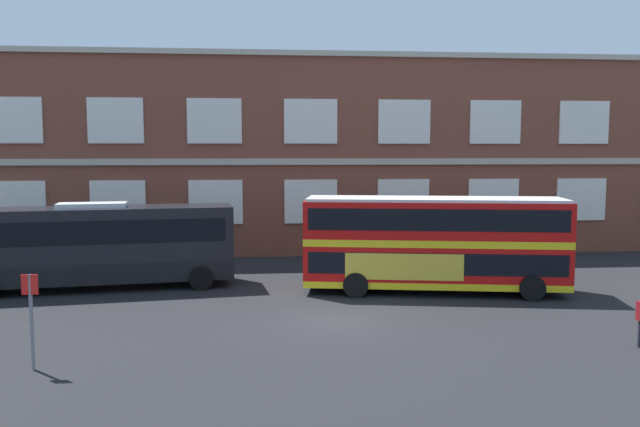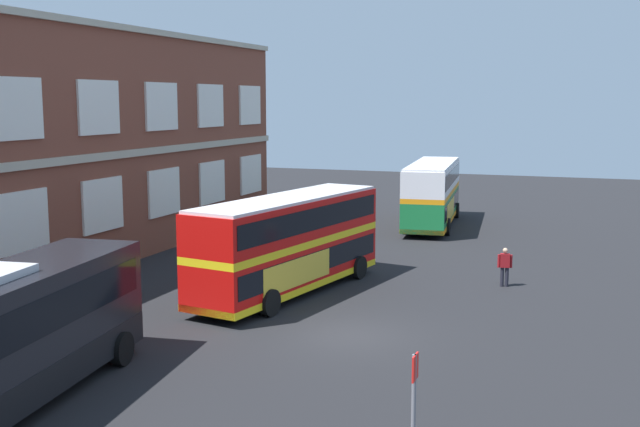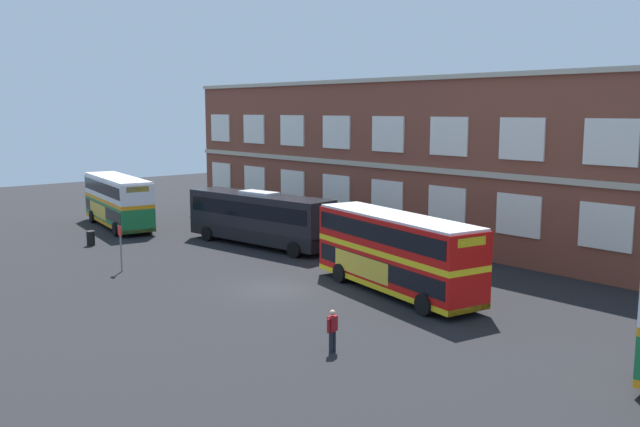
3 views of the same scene
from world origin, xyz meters
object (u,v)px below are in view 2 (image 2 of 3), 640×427
at_px(double_decker_middle, 289,243).
at_px(double_decker_far, 432,193).
at_px(bus_stand_flag, 414,403).
at_px(waiting_passenger, 505,265).

bearing_deg(double_decker_middle, double_decker_far, -5.55).
height_order(double_decker_middle, bus_stand_flag, double_decker_middle).
xyz_separation_m(double_decker_far, bus_stand_flag, (-33.05, -6.73, -0.51)).
height_order(double_decker_far, bus_stand_flag, double_decker_far).
distance_m(double_decker_far, bus_stand_flag, 33.73).
bearing_deg(double_decker_middle, waiting_passenger, -62.44).
relative_size(double_decker_far, bus_stand_flag, 4.15).
relative_size(double_decker_middle, waiting_passenger, 6.64).
bearing_deg(double_decker_far, double_decker_middle, 174.45).
bearing_deg(double_decker_middle, bus_stand_flag, -147.91).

